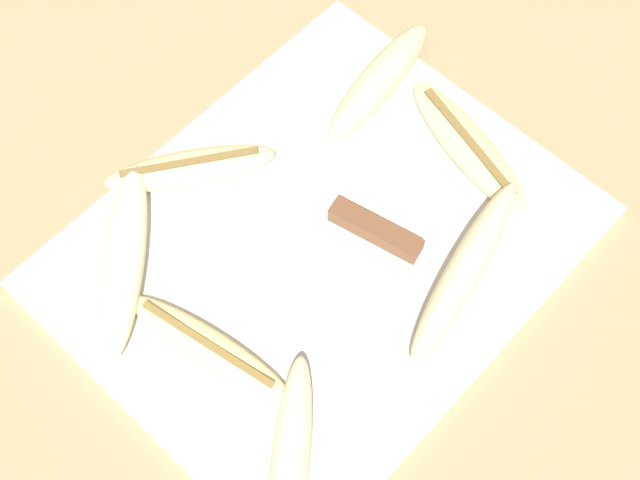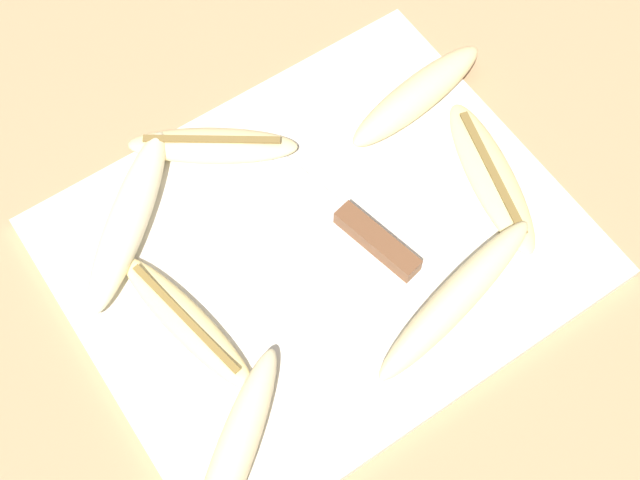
# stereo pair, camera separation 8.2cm
# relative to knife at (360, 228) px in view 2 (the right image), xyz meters

# --- Properties ---
(ground_plane) EXTENTS (4.00, 4.00, 0.00)m
(ground_plane) POSITION_rel_knife_xyz_m (-0.04, 0.01, -0.02)
(ground_plane) COLOR tan
(cutting_board) EXTENTS (0.46, 0.37, 0.01)m
(cutting_board) POSITION_rel_knife_xyz_m (-0.04, 0.01, -0.01)
(cutting_board) COLOR silver
(cutting_board) RESTS_ON ground_plane
(knife) EXTENTS (0.07, 0.21, 0.02)m
(knife) POSITION_rel_knife_xyz_m (0.00, 0.00, 0.00)
(knife) COLOR brown
(knife) RESTS_ON cutting_board
(banana_soft_right) EXTENTS (0.21, 0.08, 0.04)m
(banana_soft_right) POSITION_rel_knife_xyz_m (0.03, -0.11, 0.01)
(banana_soft_right) COLOR beige
(banana_soft_right) RESTS_ON cutting_board
(banana_ripe_center) EXTENTS (0.18, 0.06, 0.03)m
(banana_ripe_center) POSITION_rel_knife_xyz_m (0.13, 0.09, 0.01)
(banana_ripe_center) COLOR beige
(banana_ripe_center) RESTS_ON cutting_board
(banana_golden_short) EXTENTS (0.06, 0.18, 0.02)m
(banana_golden_short) POSITION_rel_knife_xyz_m (-0.18, 0.01, 0.00)
(banana_golden_short) COLOR #EDD689
(banana_golden_short) RESTS_ON cutting_board
(banana_mellow_near) EXTENTS (0.16, 0.13, 0.02)m
(banana_mellow_near) POSITION_rel_knife_xyz_m (-0.07, 0.15, 0.00)
(banana_mellow_near) COLOR beige
(banana_mellow_near) RESTS_ON cutting_board
(banana_spotted_left) EXTENTS (0.09, 0.18, 0.02)m
(banana_spotted_left) POSITION_rel_knife_xyz_m (0.14, -0.03, 0.00)
(banana_spotted_left) COLOR #DBC684
(banana_spotted_left) RESTS_ON cutting_board
(banana_cream_curved) EXTENTS (0.17, 0.14, 0.03)m
(banana_cream_curved) POSITION_rel_knife_xyz_m (-0.21, -0.12, 0.01)
(banana_cream_curved) COLOR beige
(banana_cream_curved) RESTS_ON cutting_board
(banana_bright_far) EXTENTS (0.17, 0.16, 0.03)m
(banana_bright_far) POSITION_rel_knife_xyz_m (-0.17, 0.12, 0.01)
(banana_bright_far) COLOR beige
(banana_bright_far) RESTS_ON cutting_board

